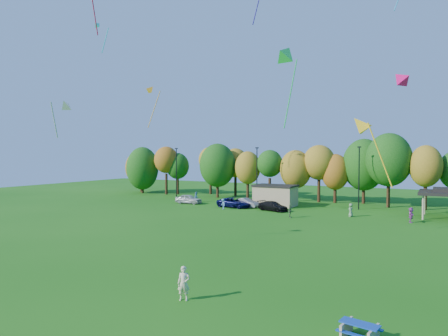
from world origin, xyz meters
The scene contains 21 objects.
ground centered at (0.00, 0.00, 0.00)m, with size 160.00×160.00×0.00m, color #19600F.
tree_line centered at (-1.03, 45.51, 5.91)m, with size 93.57×10.55×11.15m.
lamp_posts centered at (2.00, 40.00, 4.90)m, with size 64.50×0.25×9.09m.
utility_building centered at (-10.00, 38.00, 1.64)m, with size 6.30×4.30×3.25m.
picnic_table centered at (9.41, -1.84, 0.41)m, with size 1.84×1.61×0.71m.
kite_flyer centered at (0.15, -1.67, 0.94)m, with size 0.68×0.45×1.87m, color beige.
car_a centered at (-23.30, 33.95, 0.74)m, with size 1.75×4.35×1.48m, color silver.
car_b centered at (-13.25, 34.44, 0.68)m, with size 1.43×4.10×1.35m, color gray.
car_c centered at (-14.78, 33.45, 0.74)m, with size 2.44×5.30×1.47m, color #0B0D43.
car_d centered at (-8.33, 32.82, 0.67)m, with size 1.87×4.60×1.33m, color black.
far_person_0 centered at (2.33, 32.63, 0.85)m, with size 0.83×0.54×1.70m, color #6E8E61.
far_person_1 centered at (9.36, 31.52, 0.89)m, with size 1.66×0.53×1.79m, color #A5449D.
far_person_2 centered at (-4.19, 28.13, 0.85)m, with size 0.99×0.41×1.70m, color #59794A.
far_person_4 centered at (-15.26, 30.81, 0.77)m, with size 0.99×0.57×1.54m, color #4F7FAF.
far_person_5 centered at (-23.16, 36.04, 0.87)m, with size 0.85×0.66×1.74m, color #5193B3.
kite_0 centered at (10.50, 2.21, 11.76)m, with size 1.36×1.29×1.10m.
kite_5 centered at (0.40, 13.78, 16.70)m, with size 2.06×4.59×7.61m.
kite_6 centered at (-18.59, 18.82, 15.71)m, with size 1.72×3.00×5.26m.
kite_7 centered at (-28.46, 20.03, 25.28)m, with size 0.95×2.54×4.28m.
kite_10 centered at (7.01, 11.28, 10.13)m, with size 3.35×1.48×5.51m.
kite_13 centered at (-14.92, 3.19, 12.05)m, with size 1.42×2.13×3.43m.
Camera 1 is at (12.39, -19.48, 7.98)m, focal length 32.00 mm.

